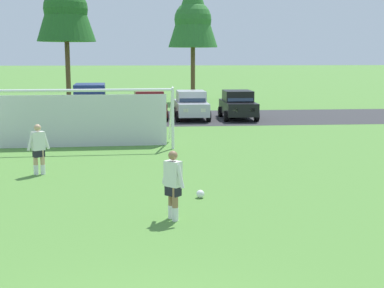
% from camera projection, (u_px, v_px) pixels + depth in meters
% --- Properties ---
extents(ground_plane, '(400.00, 400.00, 0.00)m').
position_uv_depth(ground_plane, '(141.00, 152.00, 21.21)').
color(ground_plane, '#518438').
extents(parking_lot_strip, '(52.00, 8.40, 0.01)m').
position_uv_depth(parking_lot_strip, '(141.00, 118.00, 32.78)').
color(parking_lot_strip, '#333335').
rests_on(parking_lot_strip, ground).
extents(soccer_ball, '(0.22, 0.22, 0.22)m').
position_uv_depth(soccer_ball, '(200.00, 194.00, 14.32)').
color(soccer_ball, white).
rests_on(soccer_ball, ground).
extents(soccer_goal, '(7.48, 2.18, 2.57)m').
position_uv_depth(soccer_goal, '(83.00, 117.00, 22.03)').
color(soccer_goal, white).
rests_on(soccer_goal, ground).
extents(player_striker_near, '(0.70, 0.41, 1.64)m').
position_uv_depth(player_striker_near, '(39.00, 149.00, 17.05)').
color(player_striker_near, tan).
rests_on(player_striker_near, ground).
extents(player_defender_far, '(0.54, 0.63, 1.64)m').
position_uv_depth(player_defender_far, '(173.00, 185.00, 12.31)').
color(player_defender_far, '#936B4C').
rests_on(player_defender_far, ground).
extents(parked_car_slot_far_left, '(2.35, 4.71, 2.16)m').
position_uv_depth(parked_car_slot_far_left, '(90.00, 102.00, 31.36)').
color(parked_car_slot_far_left, navy).
rests_on(parked_car_slot_far_left, ground).
extents(parked_car_slot_left, '(2.23, 4.30, 1.72)m').
position_uv_depth(parked_car_slot_left, '(149.00, 105.00, 32.13)').
color(parked_car_slot_left, maroon).
rests_on(parked_car_slot_left, ground).
extents(parked_car_slot_center_left, '(2.05, 4.21, 1.72)m').
position_uv_depth(parked_car_slot_center_left, '(191.00, 105.00, 32.09)').
color(parked_car_slot_center_left, '#B2B2BC').
rests_on(parked_car_slot_center_left, ground).
extents(parked_car_slot_center, '(2.09, 4.23, 1.72)m').
position_uv_depth(parked_car_slot_center, '(238.00, 105.00, 32.28)').
color(parked_car_slot_center, black).
rests_on(parked_car_slot_center, ground).
extents(tree_mid_left, '(4.06, 4.06, 10.82)m').
position_uv_depth(tree_mid_left, '(193.00, 11.00, 43.13)').
color(tree_mid_left, brown).
rests_on(tree_mid_left, ground).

